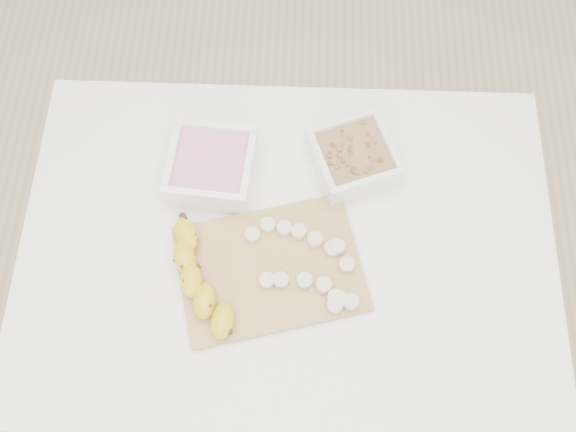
{
  "coord_description": "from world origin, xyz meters",
  "views": [
    {
      "loc": [
        0.02,
        -0.43,
        1.87
      ],
      "look_at": [
        0.0,
        0.03,
        0.81
      ],
      "focal_mm": 40.0,
      "sensor_mm": 36.0,
      "label": 1
    }
  ],
  "objects_px": {
    "table": "(287,261)",
    "bowl_yogurt": "(212,167)",
    "bowl_granola": "(353,158)",
    "cutting_board": "(270,269)",
    "banana": "(201,280)"
  },
  "relations": [
    {
      "from": "bowl_yogurt",
      "to": "banana",
      "type": "distance_m",
      "value": 0.22
    },
    {
      "from": "bowl_granola",
      "to": "banana",
      "type": "relative_size",
      "value": 0.81
    },
    {
      "from": "bowl_granola",
      "to": "cutting_board",
      "type": "xyz_separation_m",
      "value": [
        -0.15,
        -0.22,
        -0.03
      ]
    },
    {
      "from": "table",
      "to": "cutting_board",
      "type": "bearing_deg",
      "value": -119.08
    },
    {
      "from": "cutting_board",
      "to": "bowl_yogurt",
      "type": "bearing_deg",
      "value": 122.16
    },
    {
      "from": "bowl_granola",
      "to": "banana",
      "type": "xyz_separation_m",
      "value": [
        -0.27,
        -0.25,
        -0.0
      ]
    },
    {
      "from": "table",
      "to": "bowl_yogurt",
      "type": "distance_m",
      "value": 0.24
    },
    {
      "from": "banana",
      "to": "cutting_board",
      "type": "bearing_deg",
      "value": 1.66
    },
    {
      "from": "bowl_granola",
      "to": "cutting_board",
      "type": "height_order",
      "value": "bowl_granola"
    },
    {
      "from": "table",
      "to": "banana",
      "type": "distance_m",
      "value": 0.22
    },
    {
      "from": "bowl_granola",
      "to": "banana",
      "type": "distance_m",
      "value": 0.37
    },
    {
      "from": "table",
      "to": "bowl_yogurt",
      "type": "xyz_separation_m",
      "value": [
        -0.15,
        0.14,
        0.13
      ]
    },
    {
      "from": "bowl_granola",
      "to": "bowl_yogurt",
      "type": "bearing_deg",
      "value": -173.5
    },
    {
      "from": "bowl_granola",
      "to": "cutting_board",
      "type": "relative_size",
      "value": 0.57
    },
    {
      "from": "table",
      "to": "bowl_granola",
      "type": "height_order",
      "value": "bowl_granola"
    }
  ]
}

